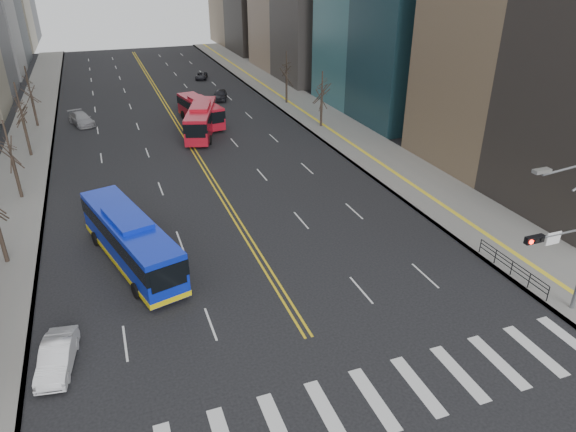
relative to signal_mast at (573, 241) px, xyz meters
The scene contains 15 objects.
ground 14.73m from the signal_mast, behind, with size 220.00×220.00×0.00m, color black.
sidewalk_right 43.43m from the signal_mast, 85.04° to the left, with size 7.00×130.00×0.15m, color gray.
sidewalk_left 52.80m from the signal_mast, 125.14° to the left, with size 5.00×130.00×0.15m, color gray.
crosswalk 14.73m from the signal_mast, behind, with size 26.70×4.00×0.01m.
centerline 54.98m from the signal_mast, 104.56° to the left, with size 0.55×100.00×0.01m.
signal_mast is the anchor object (origin of this frame).
pedestrian_railing 5.71m from the signal_mast, 82.40° to the left, with size 0.06×6.06×1.02m.
street_trees 38.71m from the signal_mast, 122.76° to the left, with size 35.20×47.20×7.60m.
blue_bus 26.16m from the signal_mast, 147.21° to the left, with size 5.72×12.43×3.54m.
red_bus_near 41.89m from the signal_mast, 106.36° to the left, with size 5.78×11.10×3.45m.
red_bus_far 45.95m from the signal_mast, 103.88° to the left, with size 4.02×10.14×3.17m.
car_white 27.12m from the signal_mast, 168.61° to the left, with size 1.43×4.10×1.35m, color silver.
car_dark_mid 55.65m from the signal_mast, 96.16° to the left, with size 1.73×4.31×1.47m, color black.
car_silver 55.05m from the signal_mast, 116.79° to the left, with size 2.05×5.05×1.47m, color #959499.
car_dark_far 70.55m from the signal_mast, 94.55° to the left, with size 1.80×3.90×1.08m, color black.
Camera 1 is at (-8.58, -14.89, 18.23)m, focal length 32.00 mm.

